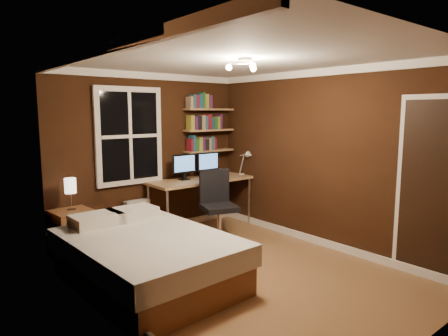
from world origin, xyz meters
TOP-DOWN VIEW (x-y plane):
  - floor at (0.00, 0.00)m, footprint 4.20×4.20m
  - wall_back at (0.00, 2.10)m, footprint 3.20×0.04m
  - wall_left at (-1.60, 0.00)m, footprint 0.04×4.20m
  - wall_right at (1.60, 0.00)m, footprint 0.04×4.20m
  - ceiling at (0.00, 0.00)m, footprint 3.20×4.20m
  - window at (-0.35, 2.06)m, footprint 1.06×0.06m
  - door at (1.59, -1.55)m, footprint 0.03×0.82m
  - ceiling_fixture at (0.00, -0.10)m, footprint 0.44×0.44m
  - bookshelf_lower at (1.08, 1.98)m, footprint 0.92×0.22m
  - books_row_lower at (1.08, 1.98)m, footprint 0.54×0.16m
  - bookshelf_middle at (1.08, 1.98)m, footprint 0.92×0.22m
  - books_row_middle at (1.08, 1.98)m, footprint 0.60×0.16m
  - bookshelf_upper at (1.08, 1.98)m, footprint 0.92×0.22m
  - books_row_upper at (1.08, 1.98)m, footprint 0.42×0.16m
  - bed at (-1.00, 0.40)m, footprint 1.55×2.10m
  - nightstand at (-1.33, 1.85)m, footprint 0.53×0.53m
  - bedside_lamp at (-1.33, 1.85)m, footprint 0.15×0.15m
  - radiator at (-0.30, 1.99)m, footprint 0.39×0.13m
  - desk at (0.74, 1.75)m, footprint 1.74×0.65m
  - monitor_left at (0.47, 1.84)m, footprint 0.43×0.12m
  - monitor_right at (0.95, 1.84)m, footprint 0.43×0.12m
  - desk_lamp at (1.54, 1.58)m, footprint 0.14×0.32m
  - office_chair at (0.52, 1.04)m, footprint 0.61×0.61m

SIDE VIEW (x-z plane):
  - floor at x=0.00m, z-range 0.00..0.00m
  - radiator at x=-0.30m, z-range 0.00..0.58m
  - bed at x=-1.00m, z-range -0.05..0.65m
  - nightstand at x=-1.33m, z-range 0.00..0.61m
  - office_chair at x=0.52m, z-range -0.12..0.94m
  - desk at x=0.74m, z-range 0.35..1.18m
  - bedside_lamp at x=-1.33m, z-range 0.61..1.05m
  - door at x=1.59m, z-range 0.00..2.05m
  - monitor_left at x=0.47m, z-range 0.83..1.24m
  - monitor_right at x=0.95m, z-range 0.83..1.24m
  - desk_lamp at x=1.54m, z-range 0.83..1.27m
  - wall_back at x=0.00m, z-range 0.00..2.50m
  - wall_left at x=-1.60m, z-range 0.00..2.50m
  - wall_right at x=1.60m, z-range 0.00..2.50m
  - bookshelf_lower at x=1.08m, z-range 1.24..1.26m
  - books_row_lower at x=1.08m, z-range 1.26..1.49m
  - window at x=-0.35m, z-range 0.82..2.28m
  - bookshelf_middle at x=1.08m, z-range 1.59..1.61m
  - books_row_middle at x=1.08m, z-range 1.61..1.84m
  - bookshelf_upper at x=1.08m, z-range 1.94..1.96m
  - books_row_upper at x=1.08m, z-range 1.96..2.20m
  - ceiling_fixture at x=0.00m, z-range 2.31..2.49m
  - ceiling at x=0.00m, z-range 2.49..2.51m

